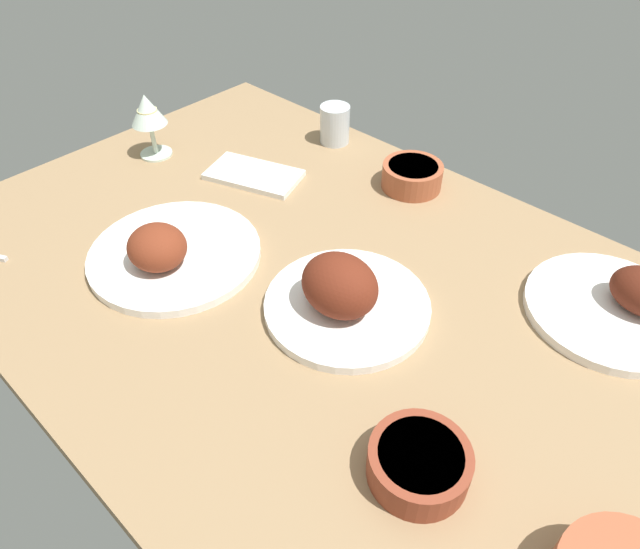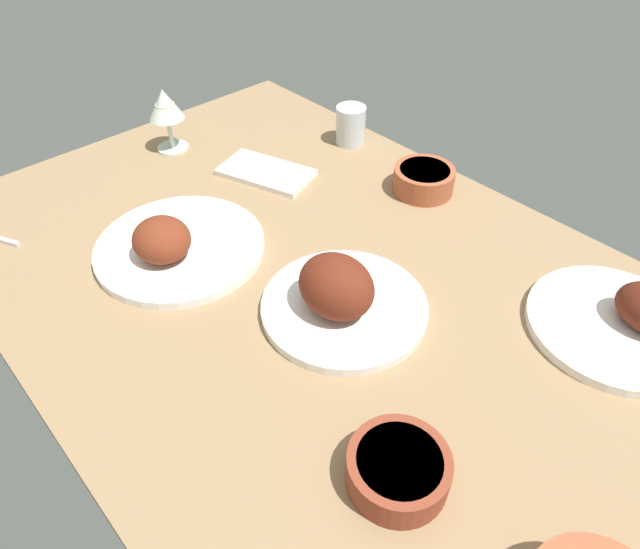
{
  "view_description": "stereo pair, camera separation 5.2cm",
  "coord_description": "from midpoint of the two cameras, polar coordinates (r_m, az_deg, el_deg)",
  "views": [
    {
      "loc": [
        -47.37,
        50.57,
        68.64
      ],
      "look_at": [
        0.0,
        0.0,
        6.0
      ],
      "focal_mm": 31.77,
      "sensor_mm": 36.0,
      "label": 1
    },
    {
      "loc": [
        -51.0,
        46.91,
        68.64
      ],
      "look_at": [
        0.0,
        0.0,
        6.0
      ],
      "focal_mm": 31.77,
      "sensor_mm": 36.0,
      "label": 2
    }
  ],
  "objects": [
    {
      "name": "bowl_onions",
      "position": [
        1.17,
        11.65,
        9.38
      ],
      "size": [
        12.22,
        12.22,
        5.0
      ],
      "color": "#A35133",
      "rests_on": "dining_table"
    },
    {
      "name": "plate_far_side",
      "position": [
        0.99,
        29.89,
        -4.01
      ],
      "size": [
        26.12,
        26.12,
        8.33
      ],
      "color": "white",
      "rests_on": "dining_table"
    },
    {
      "name": "wine_glass",
      "position": [
        1.3,
        -14.18,
        15.98
      ],
      "size": [
        7.6,
        7.6,
        14.0
      ],
      "color": "silver",
      "rests_on": "dining_table"
    },
    {
      "name": "plate_near_viewer",
      "position": [
        0.88,
        3.72,
        -2.25
      ],
      "size": [
        26.37,
        26.37,
        10.71
      ],
      "color": "white",
      "rests_on": "dining_table"
    },
    {
      "name": "water_tumbler",
      "position": [
        1.32,
        4.26,
        14.75
      ],
      "size": [
        6.7,
        6.7,
        8.57
      ],
      "primitive_type": "cylinder",
      "color": "silver",
      "rests_on": "dining_table"
    },
    {
      "name": "dining_table",
      "position": [
        0.96,
        1.54,
        -1.81
      ],
      "size": [
        140.0,
        90.0,
        4.0
      ],
      "primitive_type": "cube",
      "color": "#937551",
      "rests_on": "ground"
    },
    {
      "name": "folded_napkin",
      "position": [
        1.22,
        -4.24,
        10.19
      ],
      "size": [
        21.6,
        16.24,
        1.2
      ],
      "primitive_type": "cube",
      "rotation": [
        0.0,
        0.0,
        0.34
      ],
      "color": "white",
      "rests_on": "dining_table"
    },
    {
      "name": "bowl_soup",
      "position": [
        0.72,
        10.04,
        -18.76
      ],
      "size": [
        12.5,
        12.5,
        4.67
      ],
      "color": "brown",
      "rests_on": "dining_table"
    },
    {
      "name": "plate_center_main",
      "position": [
        1.02,
        -13.07,
        2.9
      ],
      "size": [
        29.93,
        29.93,
        8.69
      ],
      "color": "white",
      "rests_on": "dining_table"
    }
  ]
}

